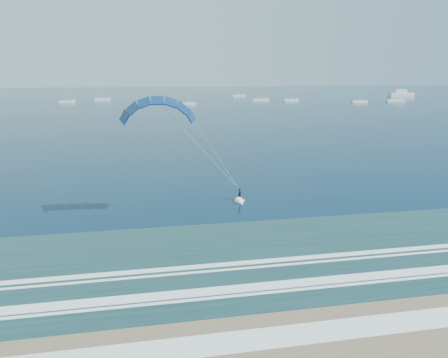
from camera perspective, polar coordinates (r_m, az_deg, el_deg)
ground at (r=26.59m, az=5.45°, el=-21.26°), size 900.00×900.00×0.00m
kitesurfer_rig at (r=44.56m, az=-3.16°, el=4.27°), size 16.10×8.90×14.54m
motor_yacht at (r=299.60m, az=23.94°, el=11.07°), size 17.23×4.59×6.82m
sailboat_1 at (r=233.29m, az=-21.51°, el=10.26°), size 7.47×2.40×10.43m
sailboat_2 at (r=248.46m, az=-17.03°, el=10.87°), size 8.73×2.40×11.77m
sailboat_3 at (r=203.16m, az=-5.08°, el=10.67°), size 7.07×2.40×10.04m
sailboat_4 at (r=274.01m, az=2.13°, el=11.82°), size 8.63×2.40×11.75m
sailboat_5 at (r=233.07m, az=9.54°, el=11.07°), size 8.33×2.40×11.42m
sailboat_6 at (r=246.62m, az=23.16°, el=10.30°), size 9.26×2.40×12.47m
sailboat_7 at (r=234.28m, az=5.22°, el=11.24°), size 9.70×2.40×13.28m
sailboat_8 at (r=229.09m, az=18.76°, el=10.44°), size 8.67×2.40×13.00m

